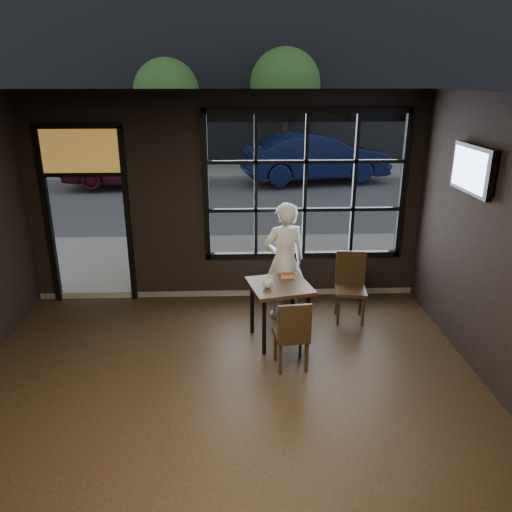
{
  "coord_description": "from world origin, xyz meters",
  "views": [
    {
      "loc": [
        0.15,
        -3.93,
        3.34
      ],
      "look_at": [
        0.4,
        2.2,
        1.15
      ],
      "focal_mm": 35.0,
      "sensor_mm": 36.0,
      "label": 1
    }
  ],
  "objects_px": {
    "chair_near": "(291,333)",
    "cafe_table": "(279,312)",
    "man": "(284,261)",
    "navy_car": "(315,157)"
  },
  "relations": [
    {
      "from": "cafe_table",
      "to": "chair_near",
      "type": "distance_m",
      "value": 0.66
    },
    {
      "from": "man",
      "to": "navy_car",
      "type": "distance_m",
      "value": 10.03
    },
    {
      "from": "chair_near",
      "to": "cafe_table",
      "type": "bearing_deg",
      "value": -88.51
    },
    {
      "from": "chair_near",
      "to": "navy_car",
      "type": "distance_m",
      "value": 11.42
    },
    {
      "from": "chair_near",
      "to": "navy_car",
      "type": "xyz_separation_m",
      "value": [
        2.0,
        11.24,
        0.43
      ]
    },
    {
      "from": "cafe_table",
      "to": "chair_near",
      "type": "relative_size",
      "value": 0.9
    },
    {
      "from": "cafe_table",
      "to": "chair_near",
      "type": "bearing_deg",
      "value": -95.51
    },
    {
      "from": "cafe_table",
      "to": "man",
      "type": "xyz_separation_m",
      "value": [
        0.13,
        0.74,
        0.45
      ]
    },
    {
      "from": "man",
      "to": "navy_car",
      "type": "xyz_separation_m",
      "value": [
        1.97,
        9.84,
        0.02
      ]
    },
    {
      "from": "man",
      "to": "chair_near",
      "type": "bearing_deg",
      "value": 74.1
    }
  ]
}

